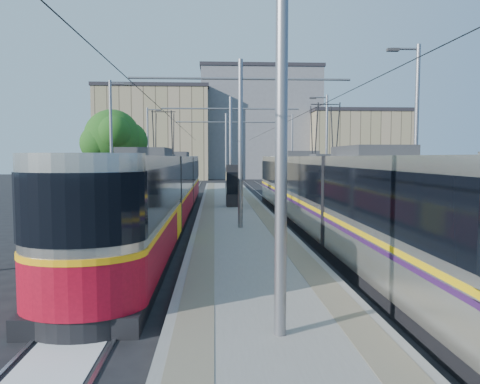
{
  "coord_description": "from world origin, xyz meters",
  "views": [
    {
      "loc": [
        -1.08,
        -11.58,
        3.26
      ],
      "look_at": [
        0.13,
        10.69,
        1.6
      ],
      "focal_mm": 35.0,
      "sensor_mm": 36.0,
      "label": 1
    }
  ],
  "objects": [
    {
      "name": "building_left",
      "position": [
        -10.0,
        60.0,
        6.78
      ],
      "size": [
        16.32,
        12.24,
        13.54
      ],
      "color": "#9D896A",
      "rests_on": "ground"
    },
    {
      "name": "street_lamps",
      "position": [
        -0.0,
        21.0,
        4.18
      ],
      "size": [
        15.18,
        38.22,
        8.0
      ],
      "color": "gray",
      "rests_on": "ground"
    },
    {
      "name": "tree",
      "position": [
        -8.75,
        25.72,
        4.71
      ],
      "size": [
        4.8,
        4.43,
        6.97
      ],
      "color": "#382314",
      "rests_on": "ground"
    },
    {
      "name": "building_right",
      "position": [
        20.0,
        58.0,
        5.11
      ],
      "size": [
        14.28,
        10.2,
        10.21
      ],
      "color": "#9D896A",
      "rests_on": "ground"
    },
    {
      "name": "tram_left",
      "position": [
        -3.6,
        11.9,
        1.71
      ],
      "size": [
        2.43,
        30.94,
        5.5
      ],
      "color": "black",
      "rests_on": "ground"
    },
    {
      "name": "rails",
      "position": [
        0.0,
        17.0,
        0.02
      ],
      "size": [
        8.71,
        70.0,
        0.03
      ],
      "color": "gray",
      "rests_on": "ground"
    },
    {
      "name": "tram_right",
      "position": [
        3.6,
        8.23,
        1.86
      ],
      "size": [
        2.43,
        30.02,
        5.5
      ],
      "color": "black",
      "rests_on": "ground"
    },
    {
      "name": "catenary",
      "position": [
        0.0,
        14.15,
        4.52
      ],
      "size": [
        9.2,
        70.0,
        7.0
      ],
      "color": "gray",
      "rests_on": "platform"
    },
    {
      "name": "ground",
      "position": [
        0.0,
        0.0,
        0.0
      ],
      "size": [
        160.0,
        160.0,
        0.0
      ],
      "primitive_type": "plane",
      "color": "black",
      "rests_on": "ground"
    },
    {
      "name": "shelter",
      "position": [
        -0.05,
        16.53,
        1.62
      ],
      "size": [
        0.74,
        1.16,
        2.51
      ],
      "rotation": [
        0.0,
        0.0,
        0.03
      ],
      "color": "black",
      "rests_on": "platform"
    },
    {
      "name": "building_centre",
      "position": [
        6.0,
        64.0,
        8.51
      ],
      "size": [
        18.36,
        14.28,
        17.0
      ],
      "color": "slate",
      "rests_on": "ground"
    },
    {
      "name": "track_arrow",
      "position": [
        -3.6,
        -3.0,
        0.01
      ],
      "size": [
        1.2,
        5.0,
        0.01
      ],
      "primitive_type": "cube",
      "color": "silver",
      "rests_on": "ground"
    },
    {
      "name": "tactile_strip_right",
      "position": [
        1.45,
        17.0,
        0.3
      ],
      "size": [
        0.7,
        50.0,
        0.01
      ],
      "primitive_type": "cube",
      "color": "gray",
      "rests_on": "platform"
    },
    {
      "name": "tactile_strip_left",
      "position": [
        -1.45,
        17.0,
        0.3
      ],
      "size": [
        0.7,
        50.0,
        0.01
      ],
      "primitive_type": "cube",
      "color": "gray",
      "rests_on": "platform"
    },
    {
      "name": "platform",
      "position": [
        0.0,
        17.0,
        0.15
      ],
      "size": [
        4.0,
        50.0,
        0.3
      ],
      "primitive_type": "cube",
      "color": "gray",
      "rests_on": "ground"
    }
  ]
}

